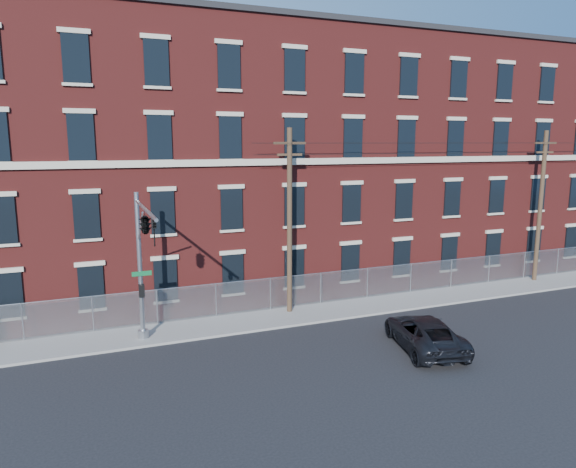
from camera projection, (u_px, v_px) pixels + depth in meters
The scene contains 9 objects.
ground at pixel (295, 357), 23.03m from camera, with size 140.00×140.00×0.00m, color black.
sidewalk at pixel (444, 296), 31.98m from camera, with size 65.00×3.00×0.12m, color gray.
mill_building at pixel (372, 159), 38.74m from camera, with size 55.30×14.32×16.30m.
chain_link_fence at pixel (431, 275), 33.00m from camera, with size 59.06×0.06×1.85m.
traffic_signal_mast at pixel (144, 238), 21.89m from camera, with size 0.90×6.75×7.00m.
utility_pole_near at pixel (290, 218), 27.95m from camera, with size 1.80×0.28×10.00m.
utility_pole_mid at pixel (540, 204), 34.54m from camera, with size 1.80×0.28×10.00m.
overhead_wires at pixel (545, 146), 33.88m from camera, with size 40.00×0.62×0.62m.
pickup_truck at pixel (424, 333), 23.82m from camera, with size 2.44×5.30×1.47m, color black.
Camera 1 is at (-8.36, -20.07, 9.36)m, focal length 32.45 mm.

